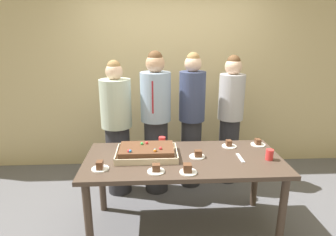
{
  "coord_description": "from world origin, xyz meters",
  "views": [
    {
      "loc": [
        -0.28,
        -2.47,
        1.88
      ],
      "look_at": [
        -0.14,
        0.15,
        1.11
      ],
      "focal_mm": 30.46,
      "sensor_mm": 36.0,
      "label": 1
    }
  ],
  "objects": [
    {
      "name": "cake_server_utensil",
      "position": [
        0.53,
        -0.04,
        0.77
      ],
      "size": [
        0.03,
        0.2,
        0.01
      ],
      "primitive_type": "cube",
      "color": "silver",
      "rests_on": "party_table"
    },
    {
      "name": "person_far_right_suit",
      "position": [
        -0.71,
        0.74,
        0.83
      ],
      "size": [
        0.36,
        0.36,
        1.62
      ],
      "rotation": [
        0.0,
        0.0,
        -1.09
      ],
      "color": "#28282D",
      "rests_on": "ground_plane"
    },
    {
      "name": "person_serving_front",
      "position": [
        -0.25,
        0.75,
        0.89
      ],
      "size": [
        0.35,
        0.35,
        1.72
      ],
      "rotation": [
        0.0,
        0.0,
        -1.71
      ],
      "color": "#28282D",
      "rests_on": "ground_plane"
    },
    {
      "name": "drink_cup_middle",
      "position": [
        0.79,
        -0.09,
        0.81
      ],
      "size": [
        0.07,
        0.07,
        0.1
      ],
      "primitive_type": "cylinder",
      "color": "red",
      "rests_on": "party_table"
    },
    {
      "name": "interior_back_panel",
      "position": [
        0.0,
        1.6,
        1.5
      ],
      "size": [
        8.0,
        0.12,
        3.0
      ],
      "primitive_type": "cube",
      "color": "#CCB784",
      "rests_on": "ground_plane"
    },
    {
      "name": "plated_slice_near_left",
      "position": [
        -0.26,
        -0.28,
        0.79
      ],
      "size": [
        0.15,
        0.15,
        0.07
      ],
      "color": "white",
      "rests_on": "party_table"
    },
    {
      "name": "sheet_cake",
      "position": [
        -0.35,
        0.05,
        0.81
      ],
      "size": [
        0.58,
        0.4,
        0.12
      ],
      "color": "beige",
      "rests_on": "party_table"
    },
    {
      "name": "person_green_shirt_behind",
      "position": [
        0.19,
        0.87,
        0.89
      ],
      "size": [
        0.31,
        0.31,
        1.69
      ],
      "rotation": [
        0.0,
        0.0,
        -2.15
      ],
      "color": "#28282D",
      "rests_on": "ground_plane"
    },
    {
      "name": "plated_slice_near_right",
      "position": [
        0.13,
        0.01,
        0.79
      ],
      "size": [
        0.15,
        0.15,
        0.07
      ],
      "color": "white",
      "rests_on": "party_table"
    },
    {
      "name": "plated_slice_center_back",
      "position": [
        0.5,
        0.25,
        0.78
      ],
      "size": [
        0.15,
        0.15,
        0.07
      ],
      "color": "white",
      "rests_on": "party_table"
    },
    {
      "name": "party_table",
      "position": [
        0.0,
        0.0,
        0.67
      ],
      "size": [
        1.86,
        0.85,
        0.76
      ],
      "color": "#47382D",
      "rests_on": "ground_plane"
    },
    {
      "name": "drink_cup_nearest",
      "position": [
        -0.19,
        0.3,
        0.81
      ],
      "size": [
        0.07,
        0.07,
        0.1
      ],
      "primitive_type": "cylinder",
      "color": "red",
      "rests_on": "party_table"
    },
    {
      "name": "plated_slice_center_front",
      "position": [
        0.82,
        0.28,
        0.78
      ],
      "size": [
        0.15,
        0.15,
        0.07
      ],
      "color": "white",
      "rests_on": "party_table"
    },
    {
      "name": "plated_slice_far_right",
      "position": [
        -0.75,
        -0.21,
        0.79
      ],
      "size": [
        0.15,
        0.15,
        0.08
      ],
      "color": "white",
      "rests_on": "party_table"
    },
    {
      "name": "ground_plane",
      "position": [
        0.0,
        0.0,
        0.0
      ],
      "size": [
        12.0,
        12.0,
        0.0
      ],
      "primitive_type": "plane",
      "color": "#5B5B60"
    },
    {
      "name": "person_striped_tie_right",
      "position": [
        0.69,
        0.94,
        0.87
      ],
      "size": [
        0.32,
        0.32,
        1.65
      ],
      "rotation": [
        0.0,
        0.0,
        -2.43
      ],
      "color": "#28282D",
      "rests_on": "ground_plane"
    },
    {
      "name": "plated_slice_far_left",
      "position": [
        0.0,
        -0.31,
        0.79
      ],
      "size": [
        0.15,
        0.15,
        0.08
      ],
      "color": "white",
      "rests_on": "party_table"
    }
  ]
}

